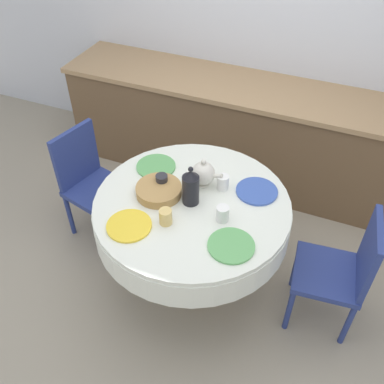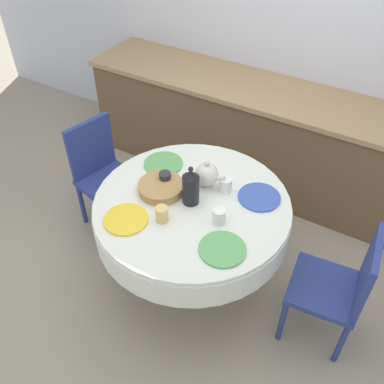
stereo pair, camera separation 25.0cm
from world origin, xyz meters
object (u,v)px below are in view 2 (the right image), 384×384
at_px(chair_right, 103,171).
at_px(coffee_carafe, 191,187).
at_px(chair_left, 340,286).
at_px(teapot, 207,175).

distance_m(chair_right, coffee_carafe, 1.02).
xyz_separation_m(chair_left, coffee_carafe, (-0.94, -0.10, 0.41)).
bearing_deg(chair_left, coffee_carafe, 90.07).
relative_size(chair_right, teapot, 4.32).
bearing_deg(chair_right, teapot, 100.91).
xyz_separation_m(chair_right, coffee_carafe, (0.91, -0.22, 0.41)).
xyz_separation_m(chair_right, teapot, (0.91, -0.04, 0.38)).
height_order(chair_right, teapot, teapot).
bearing_deg(coffee_carafe, chair_left, 5.84).
height_order(coffee_carafe, teapot, coffee_carafe).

